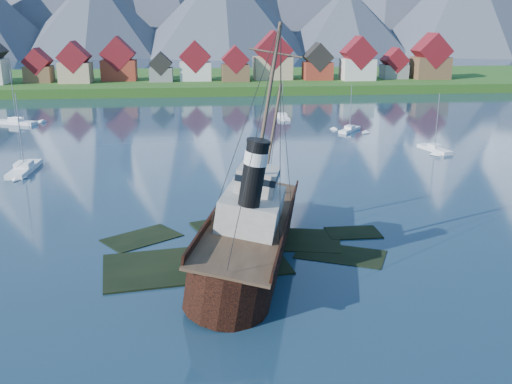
{
  "coord_description": "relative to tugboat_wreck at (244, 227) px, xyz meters",
  "views": [
    {
      "loc": [
        -2.64,
        -54.69,
        23.32
      ],
      "look_at": [
        3.89,
        6.0,
        5.0
      ],
      "focal_mm": 40.0,
      "sensor_mm": 36.0,
      "label": 1
    }
  ],
  "objects": [
    {
      "name": "sailboat_e",
      "position": [
        17.16,
        85.8,
        -2.89
      ],
      "size": [
        2.62,
        9.23,
        10.62
      ],
      "rotation": [
        0.0,
        0.0,
        0.04
      ],
      "color": "white",
      "rests_on": "ground"
    },
    {
      "name": "sailboat_f",
      "position": [
        39.85,
        45.52,
        -2.86
      ],
      "size": [
        4.05,
        8.27,
        11.15
      ],
      "rotation": [
        0.0,
        0.0,
        0.27
      ],
      "color": "white",
      "rests_on": "ground"
    },
    {
      "name": "sailboat_a",
      "position": [
        -32.34,
        38.07,
        -2.83
      ],
      "size": [
        3.12,
        10.88,
        13.17
      ],
      "rotation": [
        0.0,
        0.0,
        -0.04
      ],
      "color": "white",
      "rests_on": "ground"
    },
    {
      "name": "ground",
      "position": [
        -1.96,
        -0.04,
        -3.12
      ],
      "size": [
        1400.0,
        1400.0,
        0.0
      ],
      "primitive_type": "plane",
      "color": "#162C3D",
      "rests_on": "ground"
    },
    {
      "name": "town",
      "position": [
        -35.08,
        152.14,
        5.87
      ],
      "size": [
        250.96,
        16.69,
        17.3
      ],
      "color": "maroon",
      "rests_on": "ground"
    },
    {
      "name": "seawall",
      "position": [
        -1.96,
        131.96,
        -3.12
      ],
      "size": [
        600.0,
        2.5,
        2.0
      ],
      "primitive_type": "cube",
      "color": "#3F3D38",
      "rests_on": "ground"
    },
    {
      "name": "sailboat_c",
      "position": [
        -46.65,
        84.08,
        -2.82
      ],
      "size": [
        10.4,
        6.46,
        13.19
      ],
      "rotation": [
        0.0,
        0.0,
        1.16
      ],
      "color": "white",
      "rests_on": "ground"
    },
    {
      "name": "shore_bank",
      "position": [
        -1.96,
        169.96,
        -3.12
      ],
      "size": [
        600.0,
        80.0,
        3.2
      ],
      "primitive_type": "cube",
      "color": "#1D4914",
      "rests_on": "ground"
    },
    {
      "name": "tugboat_wreck",
      "position": [
        0.0,
        0.0,
        0.0
      ],
      "size": [
        7.28,
        31.37,
        24.86
      ],
      "rotation": [
        0.0,
        0.16,
        -0.25
      ],
      "color": "black",
      "rests_on": "ground"
    },
    {
      "name": "shoal",
      "position": [
        -0.18,
        2.11,
        -3.46
      ],
      "size": [
        31.71,
        21.24,
        1.14
      ],
      "color": "black",
      "rests_on": "ground"
    },
    {
      "name": "sailboat_d",
      "position": [
        29.32,
        66.86,
        -2.88
      ],
      "size": [
        6.38,
        7.18,
        10.52
      ],
      "rotation": [
        0.0,
        0.0,
        -0.69
      ],
      "color": "white",
      "rests_on": "ground"
    }
  ]
}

